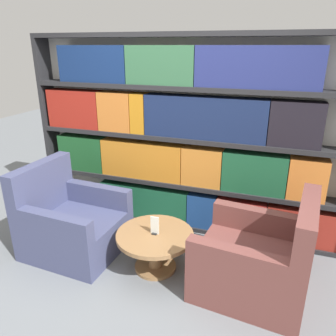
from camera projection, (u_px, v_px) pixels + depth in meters
ground_plane at (143, 287)px, 3.00m from camera, size 14.00×14.00×0.00m
bookshelf at (184, 139)px, 3.70m from camera, size 3.59×0.30×2.21m
armchair_left at (71, 224)px, 3.48m from camera, size 0.97×0.89×0.94m
armchair_right at (258, 261)px, 2.87m from camera, size 1.01×0.94×0.94m
coffee_table at (155, 243)px, 3.17m from camera, size 0.75×0.75×0.39m
table_sign at (155, 226)px, 3.10m from camera, size 0.08×0.06×0.18m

